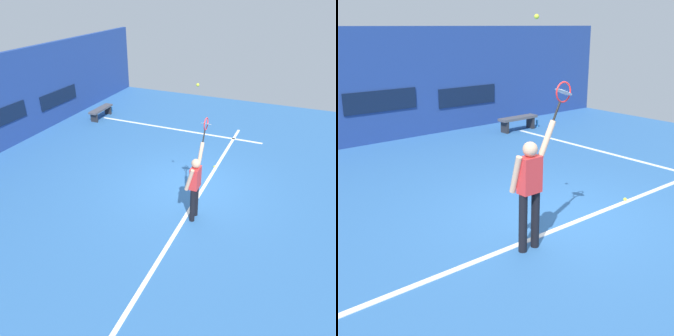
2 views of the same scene
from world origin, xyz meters
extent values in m
plane|color=#2D609E|center=(0.00, 0.00, 0.00)|extent=(18.00, 18.00, 0.00)
cube|color=#0C1933|center=(0.00, 6.95, 1.20)|extent=(2.20, 0.03, 0.60)
cube|color=#0C1933|center=(3.00, 6.95, 1.06)|extent=(2.20, 0.03, 0.60)
cube|color=white|center=(0.00, -0.40, 0.01)|extent=(10.00, 0.10, 0.01)
cube|color=white|center=(4.05, 2.00, 0.01)|extent=(0.10, 7.00, 0.01)
cylinder|color=black|center=(-1.34, -0.59, 0.46)|extent=(0.13, 0.13, 0.92)
cylinder|color=black|center=(-1.09, -0.59, 0.46)|extent=(0.13, 0.13, 0.92)
cube|color=red|center=(-1.22, -0.59, 1.20)|extent=(0.34, 0.20, 0.55)
sphere|color=#D8A884|center=(-1.22, -0.59, 1.58)|extent=(0.22, 0.22, 0.22)
cylinder|color=#D8A884|center=(-0.89, -0.59, 1.67)|extent=(0.33, 0.09, 0.56)
cylinder|color=#D8A884|center=(-1.42, -0.51, 1.22)|extent=(0.09, 0.23, 0.58)
cylinder|color=black|center=(-0.70, -0.59, 2.07)|extent=(0.16, 0.03, 0.28)
torus|color=red|center=(-0.57, -0.59, 2.33)|extent=(0.42, 0.02, 0.42)
cylinder|color=silver|center=(-0.57, -0.59, 2.33)|extent=(0.24, 0.27, 0.12)
sphere|color=#CCE033|center=(-1.05, -0.50, 3.38)|extent=(0.07, 0.07, 0.07)
cube|color=#4C4C51|center=(4.01, 5.60, 0.41)|extent=(1.40, 0.36, 0.08)
cube|color=#262628|center=(3.46, 5.60, 0.18)|extent=(0.08, 0.32, 0.37)
cube|color=#262628|center=(4.56, 5.60, 0.18)|extent=(0.08, 0.32, 0.37)
cylinder|color=#338CD8|center=(4.86, 5.60, 0.12)|extent=(0.07, 0.07, 0.24)
sphere|color=#CCE033|center=(1.56, -0.35, 0.03)|extent=(0.07, 0.07, 0.07)
camera|label=1|loc=(-7.66, -2.64, 5.23)|focal=35.06mm
camera|label=2|loc=(-5.44, -5.12, 3.27)|focal=48.13mm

